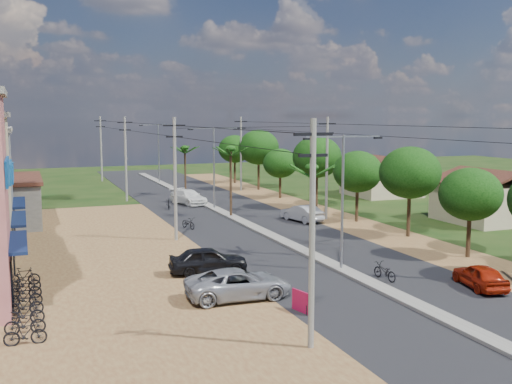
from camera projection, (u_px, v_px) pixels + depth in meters
ground at (341, 271)px, 35.30m from camera, size 160.00×160.00×0.00m
road at (251, 227)px, 49.16m from camera, size 12.00×110.00×0.04m
median at (238, 220)px, 51.92m from camera, size 1.00×90.00×0.18m
dirt_lot_west at (66, 262)px, 37.27m from camera, size 18.00×46.00×0.04m
dirt_shoulder_east at (342, 220)px, 52.23m from camera, size 5.00×90.00×0.03m
house_east_near at (488, 194)px, 51.46m from camera, size 7.60×7.50×4.60m
house_east_far at (382, 175)px, 68.45m from camera, size 7.60×7.50×4.60m
tree_east_b at (470, 194)px, 38.14m from camera, size 4.00×4.00×5.83m
tree_east_c at (410, 173)px, 44.66m from camera, size 4.60×4.60×6.83m
tree_east_d at (358, 172)px, 51.08m from camera, size 4.20×4.20×6.13m
tree_east_e at (317, 157)px, 58.45m from camera, size 4.80×4.80×7.14m
tree_east_f at (280, 163)px, 65.85m from camera, size 3.80×3.80×5.52m
tree_east_g at (259, 147)px, 73.28m from camera, size 5.00×5.00×7.38m
tree_east_h at (235, 149)px, 80.64m from camera, size 4.40×4.40×6.52m
palm_median_near at (312, 172)px, 38.30m from camera, size 2.00×2.00×6.15m
palm_median_mid at (231, 152)px, 53.03m from camera, size 2.00×2.00×6.55m
palm_median_far at (185, 150)px, 67.89m from camera, size 2.00×2.00×5.85m
streetlight_near at (343, 190)px, 34.70m from camera, size 5.10×0.18×8.00m
streetlight_mid at (214, 161)px, 57.79m from camera, size 5.10×0.18×8.00m
streetlight_far at (159, 148)px, 80.89m from camera, size 5.10×0.18×8.00m
utility_pole_w_a at (312, 229)px, 22.93m from camera, size 1.60×0.24×9.00m
utility_pole_w_b at (175, 176)px, 43.26m from camera, size 1.60×0.24×9.00m
utility_pole_w_c at (126, 157)px, 63.58m from camera, size 1.60×0.24×9.00m
utility_pole_w_d at (101, 147)px, 82.98m from camera, size 1.60×0.24×9.00m
utility_pole_e_b at (327, 166)px, 52.19m from camera, size 1.60×0.24×9.00m
utility_pole_e_c at (241, 152)px, 72.51m from camera, size 1.60×0.24×9.00m
car_red_near at (480, 277)px, 31.57m from camera, size 2.37×4.09×1.31m
car_silver_mid at (302, 214)px, 51.54m from camera, size 2.42×4.59×1.44m
car_white_far at (188, 197)px, 61.55m from camera, size 3.37×5.49×1.49m
car_parked_silver at (238, 285)px, 29.78m from camera, size 5.43×2.69×1.48m
car_parked_dark at (208, 261)px, 34.57m from camera, size 4.68×2.27×1.54m
moto_rider_east at (385, 272)px, 33.17m from camera, size 0.81×1.88×0.96m
moto_rider_west_a at (188, 223)px, 48.22m from camera, size 1.12×1.89×0.94m
moto_rider_west_b at (169, 204)px, 58.19m from camera, size 0.81×1.82×1.06m
roadside_sign at (301, 302)px, 27.71m from camera, size 0.38×1.23×1.04m
parked_scooter_row at (24, 301)px, 27.94m from camera, size 1.69×9.68×1.00m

